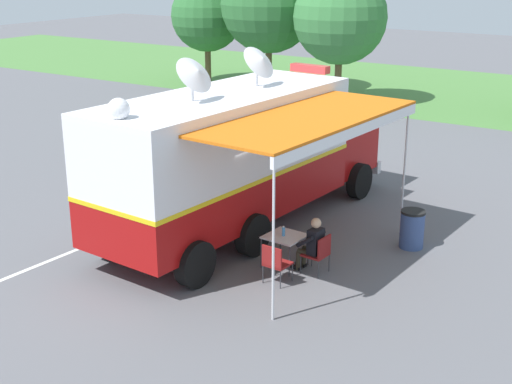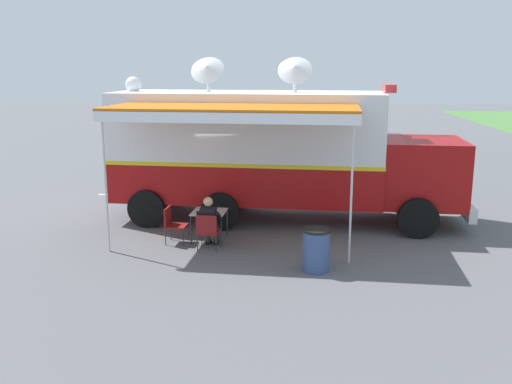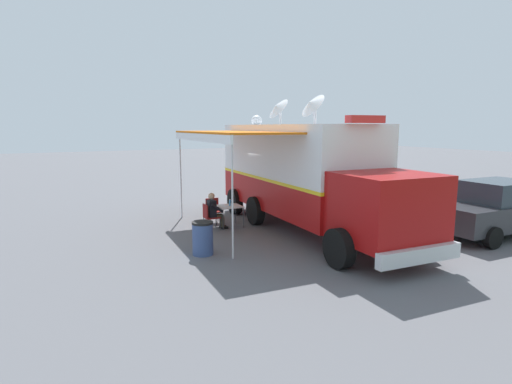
{
  "view_description": "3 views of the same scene",
  "coord_description": "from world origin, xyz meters",
  "views": [
    {
      "loc": [
        9.3,
        -13.0,
        6.5
      ],
      "look_at": [
        0.52,
        0.57,
        1.06
      ],
      "focal_mm": 49.41,
      "sensor_mm": 36.0,
      "label": 1
    },
    {
      "loc": [
        15.21,
        1.38,
        4.17
      ],
      "look_at": [
        1.13,
        0.3,
        1.0
      ],
      "focal_mm": 39.39,
      "sensor_mm": 36.0,
      "label": 2
    },
    {
      "loc": [
        7.79,
        11.91,
        3.42
      ],
      "look_at": [
        1.31,
        -0.38,
        1.21
      ],
      "focal_mm": 28.68,
      "sensor_mm": 36.0,
      "label": 3
    }
  ],
  "objects": [
    {
      "name": "folding_table",
      "position": [
        2.14,
        -0.76,
        0.67
      ],
      "size": [
        0.85,
        0.85,
        0.73
      ],
      "color": "silver",
      "rests_on": "ground"
    },
    {
      "name": "folding_chair_at_table",
      "position": [
        2.94,
        -0.68,
        0.51
      ],
      "size": [
        0.51,
        0.51,
        0.87
      ],
      "color": "maroon",
      "rests_on": "ground"
    },
    {
      "name": "folding_chair_beside_table",
      "position": [
        2.41,
        -1.61,
        0.51
      ],
      "size": [
        0.51,
        0.51,
        0.87
      ],
      "color": "maroon",
      "rests_on": "ground"
    },
    {
      "name": "lot_stripe",
      "position": [
        -2.41,
        -2.86,
        0.0
      ],
      "size": [
        0.43,
        4.8,
        0.01
      ],
      "primitive_type": "cube",
      "rotation": [
        0.0,
        0.0,
        -0.06
      ],
      "color": "silver",
      "rests_on": "ground"
    },
    {
      "name": "trash_bin",
      "position": [
        4.08,
        1.78,
        0.46
      ],
      "size": [
        0.57,
        0.57,
        0.91
      ],
      "color": "#384C7F",
      "rests_on": "ground"
    },
    {
      "name": "command_truck",
      "position": [
        0.08,
        0.74,
        1.95
      ],
      "size": [
        5.22,
        9.63,
        4.53
      ],
      "color": "#9E0F0F",
      "rests_on": "ground"
    },
    {
      "name": "water_bottle",
      "position": [
        2.11,
        -0.79,
        0.83
      ],
      "size": [
        0.07,
        0.07,
        0.22
      ],
      "color": "#4C99D8",
      "rests_on": "folding_table"
    },
    {
      "name": "car_behind_truck",
      "position": [
        -4.76,
        4.27,
        0.88
      ],
      "size": [
        4.27,
        2.14,
        1.76
      ],
      "color": "#2D2D33",
      "rests_on": "ground"
    },
    {
      "name": "seated_responder",
      "position": [
        2.75,
        -0.66,
        0.65
      ],
      "size": [
        0.68,
        0.58,
        1.25
      ],
      "color": "black",
      "rests_on": "ground"
    },
    {
      "name": "ground_plane",
      "position": [
        0.0,
        0.0,
        0.0
      ],
      "size": [
        100.0,
        100.0,
        0.0
      ],
      "primitive_type": "plane",
      "color": "#5B5B60"
    }
  ]
}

